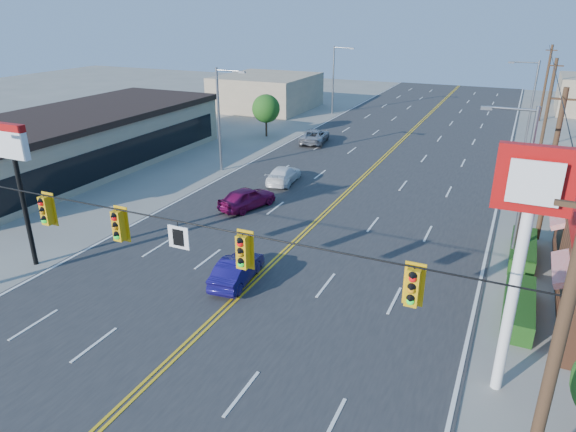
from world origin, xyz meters
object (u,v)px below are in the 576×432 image
at_px(signal_span, 147,246).
at_px(car_silver, 315,137).
at_px(kfc_pylon, 526,225).
at_px(pizza_hut_sign, 16,166).
at_px(car_white, 284,175).
at_px(car_blue, 237,271).
at_px(car_magenta, 247,199).

distance_m(signal_span, car_silver, 34.30).
height_order(kfc_pylon, pizza_hut_sign, kfc_pylon).
bearing_deg(signal_span, pizza_hut_sign, 159.81).
bearing_deg(car_white, pizza_hut_sign, 63.95).
bearing_deg(car_silver, car_white, 91.61).
distance_m(pizza_hut_sign, car_blue, 11.56).
relative_size(kfc_pylon, car_white, 2.00).
bearing_deg(car_blue, car_silver, -82.27).
bearing_deg(car_white, car_silver, -85.38).
xyz_separation_m(kfc_pylon, car_silver, (-18.42, 29.25, -5.37)).
relative_size(kfc_pylon, pizza_hut_sign, 1.24).
bearing_deg(car_magenta, signal_span, 124.62).
distance_m(car_magenta, car_silver, 18.12).
height_order(kfc_pylon, car_white, kfc_pylon).
distance_m(car_white, car_silver, 12.50).
bearing_deg(car_white, kfc_pylon, 126.69).
xyz_separation_m(kfc_pylon, car_white, (-15.99, 16.99, -5.43)).
xyz_separation_m(signal_span, car_blue, (-0.58, 6.60, -4.26)).
height_order(signal_span, car_silver, signal_span).
height_order(signal_span, pizza_hut_sign, signal_span).
xyz_separation_m(kfc_pylon, car_magenta, (-15.93, 11.30, -5.35)).
bearing_deg(car_white, signal_span, 96.49).
xyz_separation_m(pizza_hut_sign, car_white, (6.01, 16.99, -4.56)).
xyz_separation_m(pizza_hut_sign, car_blue, (10.30, 2.60, -4.55)).
height_order(car_magenta, car_white, car_magenta).
height_order(pizza_hut_sign, car_blue, pizza_hut_sign).
bearing_deg(car_magenta, kfc_pylon, 161.80).
relative_size(signal_span, car_blue, 6.36).
xyz_separation_m(pizza_hut_sign, car_silver, (3.58, 29.25, -4.51)).
bearing_deg(signal_span, car_blue, 95.03).
bearing_deg(signal_span, car_magenta, 107.46).
xyz_separation_m(car_magenta, car_blue, (4.23, -8.71, -0.07)).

